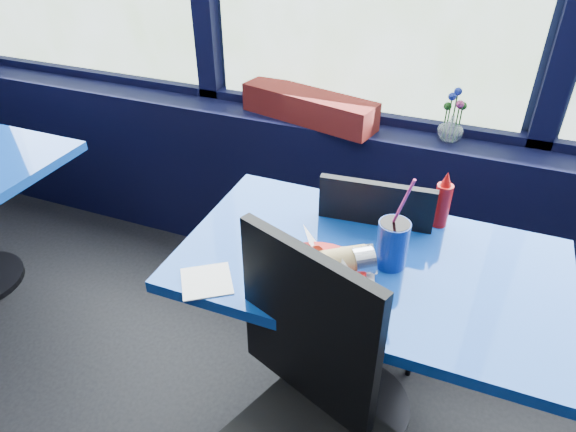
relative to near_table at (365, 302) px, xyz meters
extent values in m
cube|color=black|center=(-0.30, 0.87, -0.17)|extent=(5.00, 0.26, 0.80)
cube|color=black|center=(-0.30, 0.95, 0.24)|extent=(4.80, 0.08, 0.06)
cylinder|color=black|center=(0.00, 0.00, -0.55)|extent=(0.44, 0.44, 0.03)
cylinder|color=black|center=(0.00, 0.00, -0.23)|extent=(0.12, 0.12, 0.68)
cube|color=#0D3995|center=(0.00, 0.00, 0.16)|extent=(1.20, 0.70, 0.04)
cube|color=black|center=(-0.08, -0.37, 0.21)|extent=(0.43, 0.19, 0.51)
cylinder|color=black|center=(-0.11, -0.32, -0.33)|extent=(0.03, 0.03, 0.48)
cube|color=black|center=(-0.02, 0.40, -0.13)|extent=(0.45, 0.45, 0.04)
cube|color=black|center=(-0.04, 0.21, 0.12)|extent=(0.39, 0.06, 0.45)
cylinder|color=black|center=(0.14, 0.59, -0.36)|extent=(0.02, 0.02, 0.42)
cylinder|color=black|center=(0.17, 0.24, -0.36)|extent=(0.02, 0.02, 0.42)
cylinder|color=black|center=(-0.21, 0.56, -0.36)|extent=(0.02, 0.02, 0.42)
cylinder|color=black|center=(-0.18, 0.21, -0.36)|extent=(0.02, 0.02, 0.42)
cube|color=maroon|center=(-0.51, 0.84, 0.30)|extent=(0.67, 0.31, 0.13)
imported|color=silver|center=(0.12, 0.86, 0.29)|extent=(0.12, 0.13, 0.11)
cylinder|color=#1E5919|center=(0.10, 0.86, 0.32)|extent=(0.01, 0.01, 0.18)
sphere|color=#1B2FA3|center=(0.10, 0.86, 0.43)|extent=(0.03, 0.03, 0.03)
cylinder|color=#1E5919|center=(0.14, 0.85, 0.31)|extent=(0.01, 0.01, 0.16)
sphere|color=#C93B7C|center=(0.14, 0.85, 0.40)|extent=(0.03, 0.03, 0.03)
cylinder|color=#1E5919|center=(0.12, 0.88, 0.33)|extent=(0.01, 0.01, 0.20)
sphere|color=#1B2FA3|center=(0.12, 0.88, 0.44)|extent=(0.03, 0.03, 0.03)
cylinder|color=#1E5919|center=(0.09, 0.87, 0.30)|extent=(0.01, 0.01, 0.13)
sphere|color=#1E5919|center=(0.09, 0.87, 0.38)|extent=(0.03, 0.03, 0.03)
cylinder|color=#1E5919|center=(0.15, 0.87, 0.30)|extent=(0.01, 0.01, 0.14)
sphere|color=#1E5919|center=(0.15, 0.87, 0.39)|extent=(0.03, 0.03, 0.03)
cylinder|color=#BB0E0C|center=(-0.12, -0.13, 0.21)|extent=(0.31, 0.31, 0.05)
cylinder|color=white|center=(-0.12, -0.13, 0.20)|extent=(0.30, 0.30, 0.00)
cylinder|color=silver|center=(-0.01, -0.09, 0.24)|extent=(0.10, 0.11, 0.09)
sphere|color=#542C1D|center=(-0.13, -0.14, 0.25)|extent=(0.06, 0.06, 0.06)
cylinder|color=red|center=(-0.14, -0.14, 0.27)|extent=(0.06, 0.06, 0.01)
cylinder|color=#BB0E0C|center=(0.17, 0.28, 0.26)|extent=(0.06, 0.06, 0.16)
cone|color=#BB0E0C|center=(0.17, 0.28, 0.36)|extent=(0.04, 0.04, 0.05)
cylinder|color=navy|center=(0.06, 0.00, 0.26)|extent=(0.10, 0.10, 0.15)
cylinder|color=black|center=(0.06, 0.00, 0.33)|extent=(0.09, 0.09, 0.01)
cylinder|color=#FF358F|center=(0.07, 0.00, 0.40)|extent=(0.07, 0.05, 0.21)
cube|color=white|center=(-0.43, -0.28, 0.18)|extent=(0.20, 0.20, 0.00)
camera|label=1|loc=(0.22, -1.26, 1.21)|focal=32.00mm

